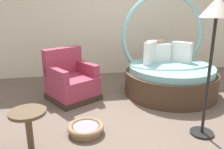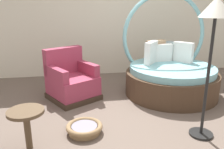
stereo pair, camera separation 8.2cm
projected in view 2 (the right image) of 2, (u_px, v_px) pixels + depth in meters
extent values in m
cube|color=#66564C|center=(136.00, 118.00, 3.75)|extent=(8.00, 8.00, 0.02)
cube|color=silver|center=(110.00, 15.00, 5.75)|extent=(8.00, 0.12, 2.91)
cylinder|color=#473323|center=(171.00, 83.00, 4.65)|extent=(1.78, 1.78, 0.46)
cylinder|color=#7AB7C1|center=(172.00, 69.00, 4.57)|extent=(1.64, 1.64, 0.12)
torus|color=#7AB7C1|center=(164.00, 36.00, 4.86)|extent=(1.78, 0.08, 1.78)
cube|color=white|center=(183.00, 52.00, 4.83)|extent=(0.35, 0.39, 0.40)
cube|color=gray|center=(176.00, 51.00, 4.97)|extent=(0.40, 0.30, 0.39)
cube|color=white|center=(163.00, 53.00, 4.89)|extent=(0.37, 0.15, 0.36)
cube|color=tan|center=(155.00, 51.00, 4.89)|extent=(0.45, 0.28, 0.43)
cube|color=white|center=(151.00, 53.00, 4.70)|extent=(0.37, 0.41, 0.44)
cube|color=#38281E|center=(73.00, 96.00, 4.46)|extent=(1.09, 1.09, 0.10)
cube|color=#99334C|center=(73.00, 85.00, 4.40)|extent=(1.04, 1.04, 0.34)
cube|color=#99334C|center=(63.00, 60.00, 4.50)|extent=(0.74, 0.53, 0.50)
cube|color=#99334C|center=(56.00, 74.00, 4.12)|extent=(0.45, 0.65, 0.22)
cube|color=#99334C|center=(87.00, 68.00, 4.51)|extent=(0.45, 0.65, 0.22)
cylinder|color=#8E704C|center=(85.00, 131.00, 3.29)|extent=(0.44, 0.44, 0.06)
torus|color=#8E704C|center=(84.00, 127.00, 3.27)|extent=(0.51, 0.51, 0.07)
cylinder|color=gray|center=(84.00, 127.00, 3.27)|extent=(0.36, 0.36, 0.05)
cylinder|color=brown|center=(28.00, 131.00, 2.88)|extent=(0.08, 0.08, 0.48)
cylinder|color=brown|center=(25.00, 112.00, 2.81)|extent=(0.44, 0.44, 0.04)
cylinder|color=black|center=(201.00, 134.00, 3.24)|extent=(0.32, 0.32, 0.03)
cylinder|color=black|center=(208.00, 79.00, 3.01)|extent=(0.04, 0.04, 1.55)
cone|color=beige|center=(217.00, 7.00, 2.75)|extent=(0.40, 0.40, 0.24)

